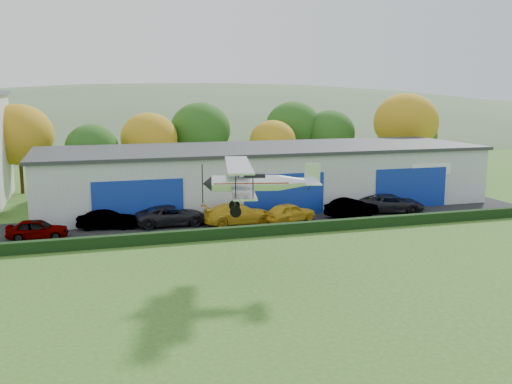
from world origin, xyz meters
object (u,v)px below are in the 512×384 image
object	(u,v)px
hangar	(263,175)
biplane	(256,181)
car_0	(37,229)
car_4	(290,212)
car_3	(238,214)
car_6	(392,203)
car_5	(352,207)
car_2	(172,215)
car_1	(107,219)

from	to	relation	value
hangar	biplane	bearing A→B (deg)	-108.63
car_0	car_4	distance (m)	18.92
car_3	car_6	distance (m)	13.80
car_6	biplane	xyz separation A→B (m)	(-16.04, -12.52, 4.53)
hangar	car_5	distance (m)	9.70
biplane	car_5	bearing A→B (deg)	57.74
biplane	car_6	bearing A→B (deg)	50.66
car_6	biplane	world-z (taller)	biplane
car_2	car_4	bearing A→B (deg)	-99.59
car_5	car_6	xyz separation A→B (m)	(4.08, 0.54, 0.01)
car_2	biplane	size ratio (longest dim) A/B	0.72
hangar	car_4	distance (m)	8.47
car_1	car_4	size ratio (longest dim) A/B	0.98
hangar	car_5	size ratio (longest dim) A/B	8.73
car_0	car_2	distance (m)	9.85
car_0	car_2	size ratio (longest dim) A/B	0.75
hangar	car_2	xyz separation A→B (m)	(-9.54, -6.78, -1.83)
biplane	hangar	bearing A→B (deg)	84.06
car_5	car_3	bearing A→B (deg)	74.35
car_4	biplane	xyz separation A→B (m)	(-6.36, -11.67, 4.55)
car_4	car_6	size ratio (longest dim) A/B	0.80
car_2	car_6	distance (m)	18.87
car_3	biplane	bearing A→B (deg)	167.53
car_2	car_3	world-z (taller)	car_3
hangar	car_1	distance (m)	15.94
car_1	car_2	world-z (taller)	car_2
car_3	hangar	bearing A→B (deg)	-31.78
car_1	car_6	world-z (taller)	car_6
car_4	hangar	bearing A→B (deg)	-21.94
car_1	car_6	bearing A→B (deg)	-82.14
car_5	biplane	size ratio (longest dim) A/B	0.61
hangar	car_0	xyz separation A→B (m)	(-19.28, -8.18, -1.90)
hangar	car_5	xyz separation A→B (m)	(5.24, -7.95, -1.84)
car_4	car_1	bearing A→B (deg)	63.42
car_6	car_5	bearing A→B (deg)	118.97
car_1	biplane	xyz separation A→B (m)	(7.71, -13.44, 4.59)
car_2	car_0	bearing A→B (deg)	97.79
car_3	car_6	xyz separation A→B (m)	(13.80, 0.39, -0.04)
car_4	car_5	bearing A→B (deg)	-106.32
car_5	car_4	bearing A→B (deg)	78.32
car_6	car_3	bearing A→B (deg)	113.07
car_1	car_4	bearing A→B (deg)	-87.07
car_5	biplane	distance (m)	17.53
car_0	car_3	size ratio (longest dim) A/B	0.74
biplane	car_4	bearing A→B (deg)	74.12
car_2	car_3	xyz separation A→B (m)	(5.06, -1.03, 0.04)
car_3	car_2	bearing A→B (deg)	76.53
car_5	car_0	bearing A→B (deg)	75.75
car_0	car_5	distance (m)	24.53
car_0	biplane	world-z (taller)	biplane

